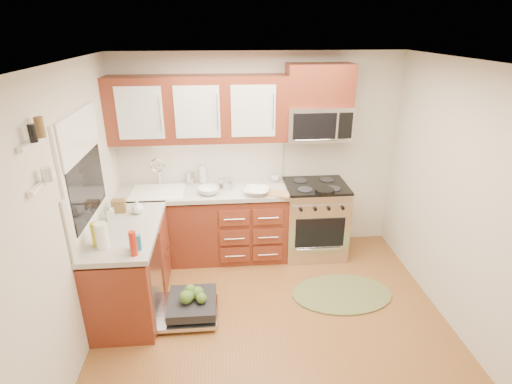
{
  "coord_description": "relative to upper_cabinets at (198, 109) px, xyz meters",
  "views": [
    {
      "loc": [
        -0.45,
        -3.06,
        2.77
      ],
      "look_at": [
        -0.12,
        0.85,
        1.12
      ],
      "focal_mm": 28.0,
      "sensor_mm": 36.0,
      "label": 1
    }
  ],
  "objects": [
    {
      "name": "shelf_lower",
      "position": [
        -0.99,
        -1.92,
        -0.12
      ],
      "size": [
        0.04,
        0.4,
        0.03
      ],
      "primitive_type": "cube",
      "color": "white",
      "rests_on": "ground"
    },
    {
      "name": "microwave",
      "position": [
        1.41,
        -0.02,
        -0.18
      ],
      "size": [
        0.76,
        0.38,
        0.4
      ],
      "primitive_type": null,
      "color": "silver",
      "rests_on": "ground"
    },
    {
      "name": "sink",
      "position": [
        -0.52,
        -0.16,
        -1.07
      ],
      "size": [
        0.62,
        0.5,
        0.26
      ],
      "primitive_type": null,
      "color": "white",
      "rests_on": "ground"
    },
    {
      "name": "base_cabinet_back",
      "position": [
        0.0,
        -0.12,
        -1.45
      ],
      "size": [
        2.05,
        0.6,
        0.85
      ],
      "primitive_type": "cube",
      "color": "#5E2315",
      "rests_on": "ground"
    },
    {
      "name": "backsplash_left",
      "position": [
        -1.01,
        -1.05,
        -0.67
      ],
      "size": [
        0.02,
        1.25,
        0.57
      ],
      "primitive_type": "cube",
      "color": "beige",
      "rests_on": "ground"
    },
    {
      "name": "cutting_board",
      "position": [
        0.91,
        -0.35,
        -0.94
      ],
      "size": [
        0.34,
        0.29,
        0.02
      ],
      "primitive_type": "cube",
      "rotation": [
        0.0,
        0.0,
        -0.42
      ],
      "color": "#A67A4C",
      "rests_on": "countertop_back"
    },
    {
      "name": "paper_towel_roll",
      "position": [
        -0.83,
        -1.42,
        -0.83
      ],
      "size": [
        0.15,
        0.15,
        0.24
      ],
      "primitive_type": "cylinder",
      "rotation": [
        0.0,
        0.0,
        0.41
      ],
      "color": "white",
      "rests_on": "countertop_left"
    },
    {
      "name": "soap_bottle_a",
      "position": [
        0.01,
        0.1,
        -0.82
      ],
      "size": [
        0.12,
        0.12,
        0.27
      ],
      "primitive_type": "imported",
      "rotation": [
        0.0,
        0.0,
        0.15
      ],
      "color": "#999999",
      "rests_on": "countertop_back"
    },
    {
      "name": "cabinet_over_mw",
      "position": [
        1.41,
        0.0,
        0.26
      ],
      "size": [
        0.76,
        0.35,
        0.47
      ],
      "primitive_type": "cube",
      "color": "#5E2315",
      "rests_on": "ground"
    },
    {
      "name": "skillet",
      "position": [
        1.45,
        -0.4,
        -0.9
      ],
      "size": [
        0.23,
        0.23,
        0.04
      ],
      "primitive_type": "cylinder",
      "rotation": [
        0.0,
        0.0,
        -0.05
      ],
      "color": "black",
      "rests_on": "range"
    },
    {
      "name": "range",
      "position": [
        1.41,
        -0.15,
        -1.4
      ],
      "size": [
        0.76,
        0.64,
        0.95
      ],
      "primitive_type": null,
      "color": "silver",
      "rests_on": "ground"
    },
    {
      "name": "blue_carton",
      "position": [
        -0.52,
        -1.48,
        -0.88
      ],
      "size": [
        0.1,
        0.06,
        0.15
      ],
      "primitive_type": "cube",
      "rotation": [
        0.0,
        0.0,
        0.11
      ],
      "color": "teal",
      "rests_on": "countertop_left"
    },
    {
      "name": "window",
      "position": [
        -1.01,
        -1.07,
        -0.32
      ],
      "size": [
        0.03,
        1.05,
        1.05
      ],
      "primitive_type": null,
      "color": "white",
      "rests_on": "ground"
    },
    {
      "name": "rug",
      "position": [
        1.54,
        -1.08,
        -1.86
      ],
      "size": [
        1.23,
        0.92,
        0.02
      ],
      "primitive_type": null,
      "rotation": [
        0.0,
        0.0,
        0.2
      ],
      "color": "olive",
      "rests_on": "ground"
    },
    {
      "name": "shelf_upper",
      "position": [
        -0.99,
        -1.92,
        0.17
      ],
      "size": [
        0.04,
        0.4,
        0.03
      ],
      "primitive_type": "cube",
      "color": "white",
      "rests_on": "ground"
    },
    {
      "name": "bowl_b",
      "position": [
        0.09,
        -0.26,
        -0.91
      ],
      "size": [
        0.33,
        0.33,
        0.08
      ],
      "primitive_type": "imported",
      "rotation": [
        0.0,
        0.0,
        -0.37
      ],
      "color": "#999999",
      "rests_on": "countertop_back"
    },
    {
      "name": "bowl_a",
      "position": [
        0.65,
        -0.32,
        -0.91
      ],
      "size": [
        0.35,
        0.35,
        0.07
      ],
      "primitive_type": "imported",
      "rotation": [
        0.0,
        0.0,
        -0.23
      ],
      "color": "#999999",
      "rests_on": "countertop_back"
    },
    {
      "name": "cup",
      "position": [
        0.93,
        0.07,
        -0.91
      ],
      "size": [
        0.15,
        0.15,
        0.09
      ],
      "primitive_type": "imported",
      "rotation": [
        0.0,
        0.0,
        -0.41
      ],
      "color": "#999999",
      "rests_on": "countertop_back"
    },
    {
      "name": "wall_right",
      "position": [
        2.48,
        -1.57,
        -0.62
      ],
      "size": [
        0.04,
        3.5,
        2.5
      ],
      "primitive_type": "cube",
      "color": "beige",
      "rests_on": "ground"
    },
    {
      "name": "soap_bottle_b",
      "position": [
        -0.9,
        -0.87,
        -0.86
      ],
      "size": [
        0.1,
        0.1,
        0.18
      ],
      "primitive_type": "imported",
      "rotation": [
        0.0,
        0.0,
        0.34
      ],
      "color": "#999999",
      "rests_on": "countertop_left"
    },
    {
      "name": "upper_cabinets",
      "position": [
        0.0,
        0.0,
        0.0
      ],
      "size": [
        2.05,
        0.35,
        0.75
      ],
      "primitive_type": null,
      "color": "#5E2315",
      "rests_on": "ground"
    },
    {
      "name": "base_cabinet_left",
      "position": [
        -0.72,
        -1.05,
        -1.45
      ],
      "size": [
        0.6,
        1.25,
        0.85
      ],
      "primitive_type": "cube",
      "color": "#5E2315",
      "rests_on": "ground"
    },
    {
      "name": "window_blind",
      "position": [
        -0.98,
        -1.07,
        0.0
      ],
      "size": [
        0.02,
        0.96,
        0.4
      ],
      "primitive_type": "cube",
      "color": "white",
      "rests_on": "ground"
    },
    {
      "name": "backsplash_back",
      "position": [
        0.0,
        0.16,
        -0.67
      ],
      "size": [
        2.05,
        0.02,
        0.57
      ],
      "primitive_type": "cube",
      "color": "beige",
      "rests_on": "ground"
    },
    {
      "name": "red_bottle",
      "position": [
        -0.52,
        -1.57,
        -0.84
      ],
      "size": [
        0.08,
        0.08,
        0.23
      ],
      "primitive_type": "cylinder",
      "rotation": [
        0.0,
        0.0,
        0.32
      ],
      "color": "#B2220E",
      "rests_on": "countertop_left"
    },
    {
      "name": "dishwasher",
      "position": [
        -0.13,
        -1.27,
        -1.77
      ],
      "size": [
        0.7,
        0.6,
        0.2
      ],
      "primitive_type": null,
      "color": "silver",
      "rests_on": "ground"
    },
    {
      "name": "soap_bottle_c",
      "position": [
        -0.65,
        -0.73,
        -0.87
      ],
      "size": [
        0.13,
        0.13,
        0.16
      ],
      "primitive_type": "imported",
      "rotation": [
        0.0,
        0.0,
        0.07
      ],
      "color": "#999999",
      "rests_on": "countertop_left"
    },
    {
      "name": "mustard_bottle",
      "position": [
        -0.9,
        -1.37,
        -0.84
      ],
      "size": [
        0.08,
        0.08,
        0.22
      ],
      "primitive_type": "cylinder",
      "rotation": [
        0.0,
        0.0,
        0.11
      ],
      "color": "gold",
      "rests_on": "countertop_left"
    },
    {
      "name": "wall_front",
      "position": [
        0.73,
        -3.33,
        -0.62
      ],
      "size": [
        3.5,
        0.04,
        2.5
      ],
      "primitive_type": "cube",
      "color": "beige",
      "rests_on": "ground"
    },
    {
      "name": "stock_pot",
      "position": [
        0.29,
        -0.09,
        -0.89
      ],
      "size": [
        0.19,
        0.19,
        0.12
      ],
      "primitive_type": "cylinder",
      "rotation": [
        0.0,
        0.0,
        -0.01
      ],
      "color": "silver",
      "rests_on": "countertop_back"
    },
    {
      "name": "countertop_back",
      "position": [
        0.0,
        -0.14,
        -0.97
      ],
      "size": [
        2.07,
        0.64,
        0.05
      ],
      "primitive_type": "cube",
      "color": "#B2ADA3",
      "rests_on": "base_cabinet_back"
    },
    {
      "name": "wooden_box",
      "position": [
        -0.85,
        -0.67,
        -0.88
      ],
      "size": [
        0.15,
        0.11,
        0.14
      ],
      "primitive_type": "cube",
      "rotation": [
        0.0,
        0.0,
        0.11
      ],
      "color": "brown",
      "rests_on": "countertop_left"
    },
    {
      "name": "countertop_left",
      "position": [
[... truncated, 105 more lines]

